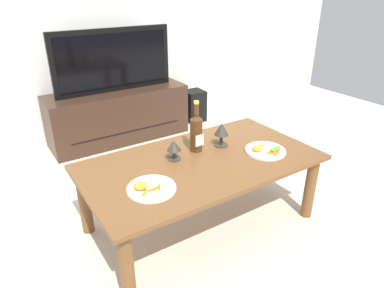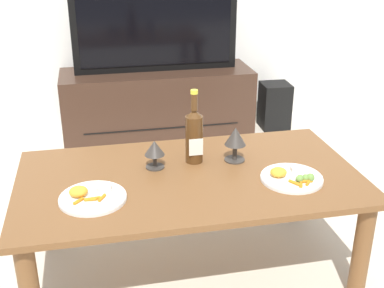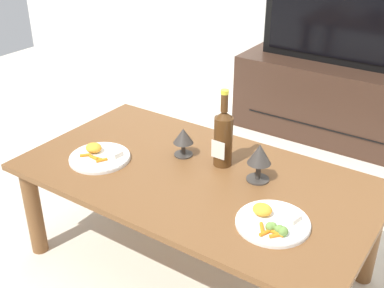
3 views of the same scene
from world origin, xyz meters
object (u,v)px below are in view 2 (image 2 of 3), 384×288
at_px(wine_bottle, 194,134).
at_px(goblet_left, 155,150).
at_px(dinner_plate_right, 292,177).
at_px(tv_stand, 158,104).
at_px(goblet_right, 235,138).
at_px(tv_screen, 156,30).
at_px(dinner_plate_left, 92,197).
at_px(floor_speaker, 275,106).
at_px(dining_table, 190,190).

bearing_deg(wine_bottle, goblet_left, -171.35).
bearing_deg(dinner_plate_right, tv_stand, 100.62).
xyz_separation_m(wine_bottle, goblet_left, (-0.17, -0.03, -0.05)).
bearing_deg(tv_stand, wine_bottle, -91.46).
bearing_deg(goblet_right, goblet_left, -180.00).
height_order(tv_screen, dinner_plate_left, tv_screen).
xyz_separation_m(tv_stand, floor_speaker, (0.88, 0.01, -0.07)).
relative_size(tv_screen, goblet_left, 9.00).
height_order(floor_speaker, wine_bottle, wine_bottle).
bearing_deg(goblet_right, dining_table, -155.63).
distance_m(dining_table, wine_bottle, 0.24).
bearing_deg(goblet_left, dinner_plate_left, -140.43).
bearing_deg(goblet_right, wine_bottle, 171.35).
distance_m(wine_bottle, dinner_plate_left, 0.52).
bearing_deg(dinner_plate_right, goblet_right, 127.13).
relative_size(goblet_right, dinner_plate_left, 0.61).
height_order(wine_bottle, dinner_plate_left, wine_bottle).
distance_m(tv_screen, dinner_plate_right, 1.70).
bearing_deg(floor_speaker, goblet_left, -125.02).
bearing_deg(tv_screen, wine_bottle, -91.47).
relative_size(tv_stand, tv_screen, 1.19).
bearing_deg(goblet_left, dinner_plate_right, -23.52).
relative_size(wine_bottle, goblet_left, 2.62).
bearing_deg(dining_table, goblet_left, 142.07).
bearing_deg(tv_stand, floor_speaker, 0.80).
xyz_separation_m(dining_table, wine_bottle, (0.05, 0.13, 0.19)).
xyz_separation_m(tv_stand, wine_bottle, (-0.04, -1.39, 0.34)).
bearing_deg(tv_screen, goblet_right, -84.44).
height_order(dining_table, tv_screen, tv_screen).
distance_m(wine_bottle, goblet_right, 0.18).
xyz_separation_m(tv_stand, goblet_right, (0.14, -1.42, 0.31)).
xyz_separation_m(dining_table, tv_screen, (0.08, 1.51, 0.38)).
height_order(goblet_left, dinner_plate_left, goblet_left).
bearing_deg(floor_speaker, tv_screen, -176.87).
distance_m(tv_stand, wine_bottle, 1.43).
distance_m(tv_screen, floor_speaker, 1.06).
xyz_separation_m(wine_bottle, dinner_plate_right, (0.34, -0.25, -0.11)).
height_order(tv_screen, wine_bottle, tv_screen).
xyz_separation_m(tv_stand, dinner_plate_left, (-0.48, -1.64, 0.22)).
distance_m(tv_screen, goblet_right, 1.44).
bearing_deg(wine_bottle, dinner_plate_left, -150.72).
xyz_separation_m(tv_stand, tv_screen, (-0.00, -0.00, 0.52)).
xyz_separation_m(floor_speaker, dinner_plate_left, (-1.35, -1.65, 0.30)).
bearing_deg(dinner_plate_left, tv_screen, 73.80).
xyz_separation_m(goblet_right, dinner_plate_left, (-0.61, -0.22, -0.09)).
bearing_deg(wine_bottle, tv_stand, 88.54).
height_order(tv_screen, goblet_left, tv_screen).
bearing_deg(tv_stand, goblet_right, -84.45).
relative_size(dining_table, wine_bottle, 4.32).
xyz_separation_m(floor_speaker, goblet_right, (-0.74, -1.43, 0.39)).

